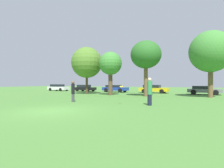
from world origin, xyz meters
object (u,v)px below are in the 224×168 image
person_catcher (150,91)px  parked_car_blue (115,88)px  tree_3 (211,52)px  parked_car_white (58,87)px  parked_car_grey (204,90)px  frisbee (121,87)px  parked_car_yellow (153,89)px  person_thrower (73,91)px  tree_1 (110,64)px  tree_0 (87,63)px  tree_2 (146,55)px  parked_car_black (85,88)px

person_catcher → parked_car_blue: 18.33m
tree_3 → person_catcher: bearing=-113.9°
parked_car_white → parked_car_grey: parked_car_white is taller
frisbee → parked_car_yellow: frisbee is taller
person_thrower → tree_1: (-0.79, 8.80, 3.13)m
tree_0 → parked_car_blue: 7.63m
tree_1 → parked_car_grey: (11.00, 6.50, -3.41)m
tree_3 → tree_2: bearing=-167.4°
frisbee → tree_0: (-9.35, 9.52, 3.17)m
parked_car_black → parked_car_grey: (19.75, -0.51, 0.00)m
person_catcher → parked_car_grey: bearing=-108.4°
person_thrower → parked_car_white: bearing=131.3°
tree_2 → parked_car_white: 21.10m
tree_1 → parked_car_yellow: tree_1 is taller
parked_car_blue → parked_car_yellow: (6.56, 0.27, 0.01)m
parked_car_black → person_thrower: bearing=-56.7°
tree_2 → parked_car_white: bearing=161.0°
person_thrower → tree_2: tree_2 is taller
parked_car_white → parked_car_black: bearing=5.7°
frisbee → tree_2: (-0.50, 8.72, 3.56)m
tree_1 → parked_car_white: size_ratio=1.28×
person_catcher → tree_3: bearing=-118.0°
tree_0 → parked_car_grey: bearing=21.0°
person_thrower → tree_1: bearing=91.1°
tree_3 → parked_car_grey: 6.72m
person_thrower → parked_car_blue: person_thrower is taller
person_catcher → parked_car_black: size_ratio=0.50×
person_catcher → tree_1: size_ratio=0.35×
person_catcher → parked_car_yellow: 16.09m
tree_2 → parked_car_black: size_ratio=1.67×
frisbee → tree_1: (-5.21, 8.82, 2.72)m
frisbee → tree_0: size_ratio=0.04×
person_thrower → parked_car_white: size_ratio=0.40×
frisbee → parked_car_black: (-13.96, 15.83, -0.69)m
frisbee → parked_car_white: (-20.05, 15.46, -0.66)m
tree_2 → parked_car_yellow: tree_2 is taller
frisbee → parked_car_white: 25.32m
person_thrower → tree_2: size_ratio=0.27×
parked_car_white → parked_car_black: size_ratio=1.12×
tree_2 → person_thrower: bearing=-114.3°
parked_car_black → tree_2: bearing=-25.6°
tree_1 → tree_3: (11.54, 1.43, 0.96)m
parked_car_yellow → parked_car_grey: parked_car_yellow is taller
person_catcher → parked_car_blue: bearing=-61.7°
parked_car_blue → parked_car_grey: 13.63m
tree_2 → parked_car_white: (-19.55, 6.74, -4.22)m
person_thrower → parked_car_grey: (10.20, 15.31, -0.29)m
tree_3 → parked_car_yellow: (-7.59, 5.97, -4.35)m
parked_car_white → parked_car_blue: (12.22, 0.48, -0.01)m
frisbee → parked_car_blue: 17.77m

